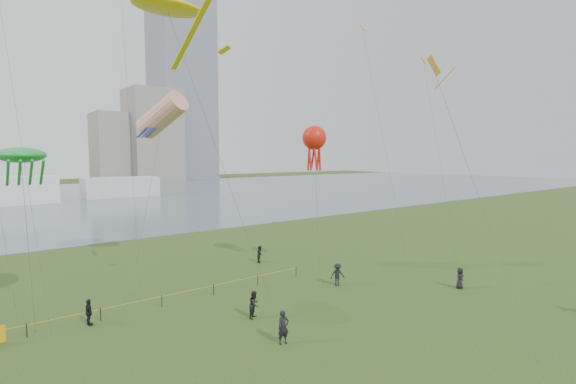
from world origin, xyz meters
TOP-DOWN VIEW (x-y plane):
  - ground_plane at (0.00, 0.00)m, footprint 400.00×400.00m
  - lake at (0.00, 100.00)m, footprint 400.00×120.00m
  - tower at (62.00, 168.00)m, footprint 24.00×24.00m
  - building_mid at (46.00, 162.00)m, footprint 20.00×20.00m
  - building_low at (32.00, 168.00)m, footprint 16.00×18.00m
  - pavilion_right at (14.00, 98.00)m, footprint 18.00×7.00m
  - fence at (-13.23, 15.14)m, footprint 24.07×0.07m
  - spectator_a at (-3.10, 9.56)m, footprint 1.08×1.03m
  - spectator_b at (5.90, 11.08)m, footprint 1.35×1.06m
  - spectator_c at (-11.85, 14.81)m, footprint 0.49×1.01m
  - spectator_d at (13.05, 4.63)m, footprint 0.88×0.64m
  - spectator_f at (-3.88, 5.43)m, footprint 0.74×0.53m
  - spectator_g at (5.14, 21.10)m, footprint 1.00×1.00m
  - kite_stingray at (-5.49, 16.72)m, footprint 7.33×10.11m
  - kite_windsock at (-3.84, 22.59)m, footprint 7.14×8.87m
  - kite_creature at (-14.78, 16.80)m, footprint 2.65×4.88m
  - kite_octopus at (7.02, 15.25)m, footprint 4.66×5.92m
  - kite_delta at (9.22, 4.61)m, footprint 5.26×10.16m

SIDE VIEW (x-z plane):
  - ground_plane at x=0.00m, z-range 0.00..0.00m
  - lake at x=0.00m, z-range -0.02..0.06m
  - fence at x=-13.23m, z-range 0.03..1.08m
  - spectator_g at x=5.14m, z-range 0.00..1.63m
  - spectator_c at x=-11.85m, z-range 0.00..1.66m
  - spectator_d at x=13.05m, z-range 0.00..1.67m
  - spectator_a at x=-3.10m, z-range 0.00..1.77m
  - spectator_b at x=5.90m, z-range 0.00..1.83m
  - spectator_f at x=-3.88m, z-range 0.00..1.89m
  - pavilion_right at x=14.00m, z-range 0.00..5.00m
  - kite_creature at x=-14.78m, z-range 5.01..15.99m
  - kite_octopus at x=7.02m, z-range 5.42..18.55m
  - kite_windsock at x=-3.84m, z-range 5.97..21.93m
  - building_low at x=32.00m, z-range 0.00..28.00m
  - kite_delta at x=9.22m, z-range 7.26..24.79m
  - building_mid at x=46.00m, z-range 0.00..38.00m
  - kite_stingray at x=-5.49m, z-range 10.21..31.58m
  - tower at x=62.00m, z-range 0.00..120.00m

